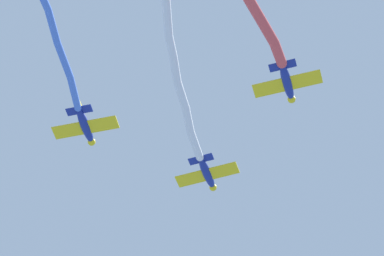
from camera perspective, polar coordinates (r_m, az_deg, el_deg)
airplane_lead at (r=76.78m, az=1.03°, el=-3.11°), size 4.57×5.98×1.48m
smoke_trail_lead at (r=70.03m, az=-1.08°, el=4.77°), size 19.22×9.61×2.77m
airplane_left_wing at (r=73.75m, az=-7.25°, el=0.11°), size 4.57×5.91×1.48m
smoke_trail_left_wing at (r=68.21m, az=-9.92°, el=7.88°), size 17.94×8.06×2.20m
airplane_right_wing at (r=71.13m, az=6.48°, el=3.08°), size 4.58×5.96×1.48m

